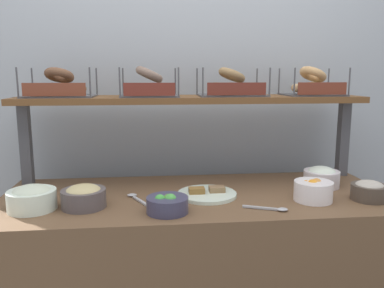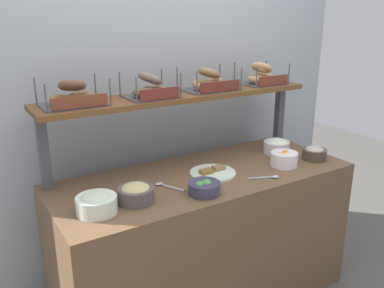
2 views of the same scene
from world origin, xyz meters
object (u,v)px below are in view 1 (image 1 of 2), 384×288
Objects in this scene: bowl_cream_cheese at (321,177)px; serving_spoon_by_edge at (136,198)px; serving_plate_white at (207,194)px; bowl_scallion_spread at (32,198)px; bagel_basket_sesame at (312,86)px; bagel_basket_cinnamon_raisin at (59,87)px; bowl_tuna_salad at (369,190)px; bowl_fruit_salad at (313,190)px; bowl_hummus at (84,196)px; bagel_basket_everything at (231,86)px; bowl_veggie_mix at (167,204)px; bagel_basket_poppy at (149,87)px; serving_spoon_near_plate at (272,209)px.

serving_spoon_by_edge is at bearing -173.11° from bowl_cream_cheese.
serving_spoon_by_edge is (-0.32, -0.02, -0.00)m from serving_plate_white.
bagel_basket_sesame is at bearing 16.72° from bowl_scallion_spread.
bowl_cream_cheese is 0.89× the size of bowl_scallion_spread.
bagel_basket_cinnamon_raisin is (-0.37, 0.31, 0.47)m from serving_spoon_by_edge.
bowl_cream_cheese reaches higher than bowl_tuna_salad.
bowl_fruit_salad is (-0.13, -0.20, -0.00)m from bowl_cream_cheese.
bowl_hummus is 1.12× the size of serving_spoon_by_edge.
bagel_basket_everything reaches higher than bowl_tuna_salad.
serving_plate_white is at bearing 46.21° from bowl_veggie_mix.
bowl_tuna_salad is (0.88, 0.06, 0.01)m from bowl_veggie_mix.
bagel_basket_cinnamon_raisin is at bearing 156.57° from serving_plate_white.
bagel_basket_poppy is (-0.70, 0.39, 0.43)m from bowl_fruit_salad.
bowl_cream_cheese is (1.10, 0.19, 0.00)m from bowl_hummus.
bowl_hummus is 1.06× the size of bowl_cream_cheese.
serving_plate_white is 0.95× the size of bagel_basket_poppy.
bowl_fruit_salad is 1.01× the size of serving_spoon_by_edge.
bowl_veggie_mix is at bearing -172.71° from bowl_fruit_salad.
bowl_hummus is at bearing -169.62° from serving_plate_white.
bowl_fruit_salad is 1.17m from bowl_scallion_spread.
serving_spoon_near_plate is 0.83m from bagel_basket_poppy.
serving_spoon_by_edge is 0.56× the size of bagel_basket_sesame.
bowl_scallion_spread is 0.68× the size of bagel_basket_poppy.
bowl_scallion_spread is (-0.54, 0.09, 0.02)m from bowl_veggie_mix.
bowl_cream_cheese is (0.76, 0.28, 0.01)m from bowl_veggie_mix.
bowl_scallion_spread is at bearing -163.28° from bagel_basket_sesame.
bagel_basket_sesame is at bearing 18.83° from serving_spoon_by_edge.
bowl_tuna_salad is at bearing -23.24° from bagel_basket_poppy.
bagel_basket_everything is (0.16, 0.29, 0.47)m from serving_plate_white.
serving_plate_white is 0.32m from serving_spoon_near_plate.
bowl_tuna_salad is 0.80m from bagel_basket_everything.
bowl_veggie_mix is 0.35m from bowl_hummus.
bowl_hummus is 1.26m from bagel_basket_sesame.
bagel_basket_everything is (-0.28, 0.40, 0.43)m from bowl_fruit_salad.
bagel_basket_sesame is (0.43, 0.00, 0.00)m from bagel_basket_everything.
bowl_scallion_spread is 0.74m from bagel_basket_poppy.
bagel_basket_cinnamon_raisin is at bearing 160.07° from bowl_fruit_salad.
bagel_basket_cinnamon_raisin is (-1.26, 0.21, 0.43)m from bowl_cream_cheese.
bowl_hummus is 1.05× the size of serving_spoon_near_plate.
bowl_fruit_salad is (0.97, -0.02, -0.00)m from bowl_hummus.
bowl_scallion_spread is 0.97m from serving_spoon_near_plate.
serving_spoon_by_edge is (-0.89, -0.11, -0.04)m from bowl_cream_cheese.
bowl_cream_cheese is 0.48m from bagel_basket_sesame.
bowl_fruit_salad is 0.46m from serving_plate_white.
bowl_tuna_salad is at bearing -6.39° from serving_spoon_by_edge.
serving_plate_white is 0.80× the size of bagel_basket_everything.
bagel_basket_everything is (0.48, 0.31, 0.47)m from serving_spoon_by_edge.
serving_plate_white is (0.73, 0.10, -0.04)m from bowl_scallion_spread.
serving_plate_white is 0.81m from bagel_basket_sesame.
bowl_hummus is 0.63m from bagel_basket_poppy.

